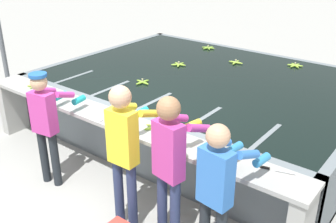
# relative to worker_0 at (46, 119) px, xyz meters

# --- Properties ---
(ground_plane) EXTENTS (80.00, 80.00, 0.00)m
(ground_plane) POSITION_rel_worker_0_xyz_m (0.70, 0.34, -0.94)
(ground_plane) COLOR #999993
(ground_plane) RESTS_ON ground
(wash_tank) EXTENTS (5.17, 3.84, 0.93)m
(wash_tank) POSITION_rel_worker_0_xyz_m (0.70, 2.70, -0.48)
(wash_tank) COLOR slate
(wash_tank) RESTS_ON ground
(work_ledge) EXTENTS (5.17, 0.45, 0.93)m
(work_ledge) POSITION_rel_worker_0_xyz_m (0.70, 0.57, -0.27)
(work_ledge) COLOR #9E9E99
(work_ledge) RESTS_ON ground
(worker_0) EXTENTS (0.48, 0.74, 1.57)m
(worker_0) POSITION_rel_worker_0_xyz_m (0.00, 0.00, 0.00)
(worker_0) COLOR #1E2328
(worker_0) RESTS_ON ground
(worker_1) EXTENTS (0.42, 0.72, 1.74)m
(worker_1) POSITION_rel_worker_0_xyz_m (1.42, -0.03, 0.11)
(worker_1) COLOR navy
(worker_1) RESTS_ON ground
(worker_2) EXTENTS (0.48, 0.74, 1.74)m
(worker_2) POSITION_rel_worker_0_xyz_m (1.98, 0.05, 0.11)
(worker_2) COLOR navy
(worker_2) RESTS_ON ground
(worker_3) EXTENTS (0.46, 0.73, 1.62)m
(worker_3) POSITION_rel_worker_0_xyz_m (2.52, 0.05, 0.03)
(worker_3) COLOR #1E2328
(worker_3) RESTS_ON ground
(banana_bunch_floating_0) EXTENTS (0.28, 0.28, 0.08)m
(banana_bunch_floating_0) POSITION_rel_worker_0_xyz_m (-0.22, 4.18, 0.01)
(banana_bunch_floating_0) COLOR #75A333
(banana_bunch_floating_0) RESTS_ON wash_tank
(banana_bunch_floating_1) EXTENTS (0.28, 0.28, 0.08)m
(banana_bunch_floating_1) POSITION_rel_worker_0_xyz_m (0.73, 3.63, 0.01)
(banana_bunch_floating_1) COLOR #93BC3D
(banana_bunch_floating_1) RESTS_ON wash_tank
(banana_bunch_floating_2) EXTENTS (0.28, 0.28, 0.08)m
(banana_bunch_floating_2) POSITION_rel_worker_0_xyz_m (1.66, 4.13, 0.01)
(banana_bunch_floating_2) COLOR #8CB738
(banana_bunch_floating_2) RESTS_ON wash_tank
(banana_bunch_floating_4) EXTENTS (0.28, 0.28, 0.08)m
(banana_bunch_floating_4) POSITION_rel_worker_0_xyz_m (0.08, 1.78, 0.01)
(banana_bunch_floating_4) COLOR #7FAD33
(banana_bunch_floating_4) RESTS_ON wash_tank
(banana_bunch_floating_5) EXTENTS (0.28, 0.27, 0.08)m
(banana_bunch_floating_5) POSITION_rel_worker_0_xyz_m (-0.02, 2.89, 0.01)
(banana_bunch_floating_5) COLOR #8CB738
(banana_bunch_floating_5) RESTS_ON wash_tank
(banana_bunch_ledge_0) EXTENTS (0.28, 0.26, 0.08)m
(banana_bunch_ledge_0) POSITION_rel_worker_0_xyz_m (1.26, 0.66, 0.01)
(banana_bunch_ledge_0) COLOR #9EC642
(banana_bunch_ledge_0) RESTS_ON work_ledge
(banana_bunch_ledge_1) EXTENTS (0.24, 0.24, 0.08)m
(banana_bunch_ledge_1) POSITION_rel_worker_0_xyz_m (2.26, 0.65, 0.01)
(banana_bunch_ledge_1) COLOR #7FAD33
(banana_bunch_ledge_1) RESTS_ON work_ledge
(banana_bunch_ledge_2) EXTENTS (0.28, 0.28, 0.08)m
(banana_bunch_ledge_2) POSITION_rel_worker_0_xyz_m (-1.13, 0.65, 0.01)
(banana_bunch_ledge_2) COLOR #93BC3D
(banana_bunch_ledge_2) RESTS_ON work_ledge
(knife_0) EXTENTS (0.22, 0.31, 0.02)m
(knife_0) POSITION_rel_worker_0_xyz_m (0.47, 0.58, -0.00)
(knife_0) COLOR silver
(knife_0) RESTS_ON work_ledge
(knife_1) EXTENTS (0.34, 0.12, 0.02)m
(knife_1) POSITION_rel_worker_0_xyz_m (2.78, 0.68, -0.00)
(knife_1) COLOR silver
(knife_1) RESTS_ON work_ledge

